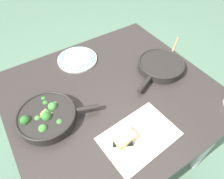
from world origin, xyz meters
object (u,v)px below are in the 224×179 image
at_px(wooden_spoon, 171,56).
at_px(grater_knife, 132,144).
at_px(skillet_broccoli, 47,116).
at_px(dinner_plate_stack, 77,58).
at_px(cheese_block, 123,138).
at_px(skillet_eggs, 160,65).

relative_size(wooden_spoon, grater_knife, 1.39).
distance_m(skillet_broccoli, wooden_spoon, 0.82).
relative_size(wooden_spoon, dinner_plate_stack, 1.28).
bearing_deg(wooden_spoon, dinner_plate_stack, -61.62).
bearing_deg(skillet_broccoli, cheese_block, -29.73).
bearing_deg(cheese_block, skillet_eggs, -149.32).
distance_m(wooden_spoon, grater_knife, 0.67).
xyz_separation_m(skillet_broccoli, wooden_spoon, (-0.82, -0.03, -0.02)).
height_order(grater_knife, dinner_plate_stack, dinner_plate_stack).
bearing_deg(grater_knife, skillet_eggs, 63.68).
bearing_deg(grater_knife, dinner_plate_stack, 113.55).
height_order(skillet_eggs, grater_knife, skillet_eggs).
height_order(wooden_spoon, cheese_block, cheese_block).
bearing_deg(skillet_broccoli, grater_knife, -30.74).
bearing_deg(dinner_plate_stack, skillet_eggs, 138.31).
height_order(skillet_eggs, dinner_plate_stack, skillet_eggs).
height_order(skillet_broccoli, skillet_eggs, skillet_broccoli).
bearing_deg(dinner_plate_stack, cheese_block, 82.88).
bearing_deg(wooden_spoon, skillet_eggs, -13.42).
bearing_deg(skillet_broccoli, skillet_eggs, 19.11).
xyz_separation_m(skillet_eggs, wooden_spoon, (-0.13, -0.04, -0.02)).
bearing_deg(grater_knife, wooden_spoon, 60.16).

